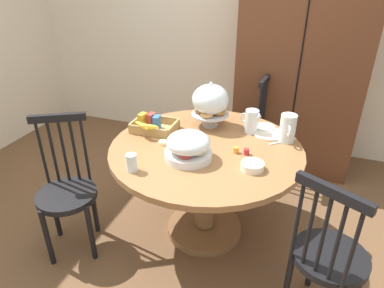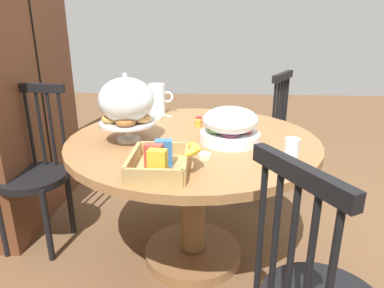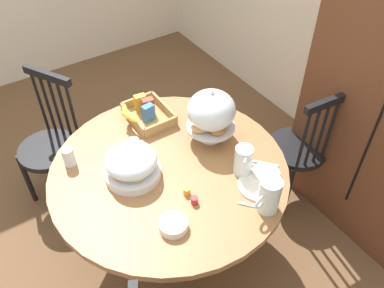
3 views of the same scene
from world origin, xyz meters
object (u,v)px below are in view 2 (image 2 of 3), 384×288
Objects in this scene: windsor_chair_facing_door at (34,176)px; butter_dish at (204,156)px; orange_juice_pitcher at (142,111)px; cereal_bowl at (226,117)px; china_plate_small at (130,117)px; milk_pitcher at (157,100)px; china_plate_large at (145,117)px; windsor_chair_by_cabinet at (260,140)px; cereal_basket at (163,161)px; fruit_platter_covered at (230,126)px; pastry_stand_with_dome at (126,103)px; drinking_glass at (291,151)px; dining_table at (193,172)px.

windsor_chair_facing_door is 16.25× the size of butter_dish.
orange_juice_pitcher reaches higher than cereal_bowl.
windsor_chair_facing_door is 0.66m from china_plate_small.
cereal_bowl is at bearing -77.72° from windsor_chair_facing_door.
milk_pitcher is 0.88× the size of china_plate_large.
windsor_chair_by_cabinet is 1.43m from cereal_basket.
china_plate_small is at bearing 115.65° from china_plate_large.
orange_juice_pitcher reaches higher than china_plate_small.
fruit_platter_covered is 0.67m from china_plate_large.
china_plate_large is (0.13, 0.01, -0.07)m from orange_juice_pitcher.
cereal_basket is 0.83m from china_plate_small.
fruit_platter_covered is 0.95× the size of cereal_basket.
windsor_chair_facing_door is 1.12m from butter_dish.
pastry_stand_with_dome is at bearing 179.78° from china_plate_large.
drinking_glass is at bearing -127.83° from china_plate_small.
windsor_chair_by_cabinet is at bearing -19.88° from butter_dish.
orange_juice_pitcher is at bearing 53.05° from drinking_glass.
china_plate_small is (0.23, -0.54, 0.30)m from windsor_chair_facing_door.
china_plate_small is at bearing 56.77° from fruit_platter_covered.
windsor_chair_by_cabinet is 4.43× the size of china_plate_large.
windsor_chair_facing_door is 4.43× the size of china_plate_large.
windsor_chair_by_cabinet is 1.29m from pastry_stand_with_dome.
windsor_chair_facing_door reaches higher than drinking_glass.
fruit_platter_covered is 0.72m from milk_pitcher.
orange_juice_pitcher is 0.14m from china_plate_small.
dining_table is 1.33× the size of windsor_chair_by_cabinet.
milk_pitcher is at bearing 40.40° from drinking_glass.
windsor_chair_facing_door is at bearing 120.23° from milk_pitcher.
cereal_basket is at bearing -164.45° from china_plate_large.
fruit_platter_covered is 2.14× the size of cereal_bowl.
windsor_chair_by_cabinet reaches higher than dining_table.
drinking_glass is (-0.69, -0.76, 0.05)m from china_plate_large.
dining_table is 0.34m from fruit_platter_covered.
dining_table is 7.46× the size of orange_juice_pitcher.
windsor_chair_by_cabinet is 3.09× the size of cereal_basket.
china_plate_small is (0.33, 0.40, 0.21)m from dining_table.
drinking_glass is at bearing -139.60° from milk_pitcher.
dining_table is 21.67× the size of butter_dish.
cereal_basket is (-0.68, -0.22, -0.03)m from orange_juice_pitcher.
butter_dish is (-0.23, 0.12, -0.07)m from fruit_platter_covered.
dining_table is 0.96m from windsor_chair_by_cabinet.
windsor_chair_by_cabinet reaches higher than cereal_bowl.
pastry_stand_with_dome is at bearing -105.56° from windsor_chair_facing_door.
china_plate_large is (0.44, -0.00, -0.19)m from pastry_stand_with_dome.
drinking_glass is at bearing 178.37° from windsor_chair_by_cabinet.
cereal_basket is 0.84m from cereal_bowl.
dining_table is at bearing 53.55° from drinking_glass.
dining_table is at bearing -129.26° from china_plate_small.
windsor_chair_facing_door is 1.20m from fruit_platter_covered.
milk_pitcher is at bearing 9.97° from cereal_basket.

